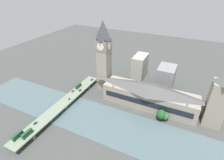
# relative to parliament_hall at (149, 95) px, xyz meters

# --- Properties ---
(ground_plane) EXTENTS (600.00, 600.00, 0.00)m
(ground_plane) POSITION_rel_parliament_hall_xyz_m (-15.36, 8.00, -13.33)
(ground_plane) COLOR #424442
(river_water) EXTENTS (48.23, 360.00, 0.30)m
(river_water) POSITION_rel_parliament_hall_xyz_m (-45.48, 8.00, -13.18)
(river_water) COLOR #4C6066
(river_water) RESTS_ON ground_plane
(parliament_hall) EXTENTS (25.19, 100.12, 26.85)m
(parliament_hall) POSITION_rel_parliament_hall_xyz_m (0.00, 0.00, 0.00)
(parliament_hall) COLOR gray
(parliament_hall) RESTS_ON ground_plane
(clock_tower) EXTENTS (15.12, 15.12, 84.70)m
(clock_tower) POSITION_rel_parliament_hall_xyz_m (11.09, 60.99, 31.73)
(clock_tower) COLOR gray
(clock_tower) RESTS_ON ground_plane
(victoria_tower) EXTENTS (16.28, 16.28, 57.15)m
(victoria_tower) POSITION_rel_parliament_hall_xyz_m (0.05, -62.20, 13.25)
(victoria_tower) COLOR gray
(victoria_tower) RESTS_ON ground_plane
(road_bridge) EXTENTS (128.46, 13.72, 5.94)m
(road_bridge) POSITION_rel_parliament_hall_xyz_m (-45.48, 82.79, -8.55)
(road_bridge) COLOR #5D6A59
(road_bridge) RESTS_ON ground_plane
(double_decker_bus_lead) EXTENTS (10.08, 2.60, 4.57)m
(double_decker_bus_lead) POSITION_rel_parliament_hall_xyz_m (-98.42, 85.91, -4.87)
(double_decker_bus_lead) COLOR #235B33
(double_decker_bus_lead) RESTS_ON road_bridge
(double_decker_bus_mid) EXTENTS (10.30, 2.65, 4.62)m
(double_decker_bus_mid) POSITION_rel_parliament_hall_xyz_m (-93.45, 80.35, -4.83)
(double_decker_bus_mid) COLOR #235B33
(double_decker_bus_mid) RESTS_ON road_bridge
(double_decker_bus_rear) EXTENTS (10.18, 2.60, 4.73)m
(double_decker_bus_rear) POSITION_rel_parliament_hall_xyz_m (-11.30, 85.66, -4.78)
(double_decker_bus_rear) COLOR #235B33
(double_decker_bus_rear) RESTS_ON road_bridge
(car_northbound_lead) EXTENTS (4.68, 1.77, 1.49)m
(car_northbound_lead) POSITION_rel_parliament_hall_xyz_m (-36.27, 80.16, -6.66)
(car_northbound_lead) COLOR silver
(car_northbound_lead) RESTS_ON road_bridge
(car_northbound_mid) EXTENTS (4.23, 1.89, 1.31)m
(car_northbound_mid) POSITION_rel_parliament_hall_xyz_m (-80.11, 85.31, -6.73)
(car_northbound_mid) COLOR #2D5638
(car_northbound_mid) RESTS_ON road_bridge
(car_northbound_tail) EXTENTS (4.71, 1.92, 1.52)m
(car_northbound_tail) POSITION_rel_parliament_hall_xyz_m (-21.90, 86.30, -6.64)
(car_northbound_tail) COLOR slate
(car_northbound_tail) RESTS_ON road_bridge
(car_southbound_lead) EXTENTS (4.60, 1.78, 1.41)m
(car_southbound_lead) POSITION_rel_parliament_hall_xyz_m (11.42, 80.21, -6.68)
(car_southbound_lead) COLOR navy
(car_southbound_lead) RESTS_ON road_bridge
(car_southbound_mid) EXTENTS (4.35, 1.92, 1.42)m
(car_southbound_mid) POSITION_rel_parliament_hall_xyz_m (-16.30, 79.58, -6.69)
(car_southbound_mid) COLOR maroon
(car_southbound_mid) RESTS_ON road_bridge
(city_block_west) EXTENTS (29.12, 15.53, 34.44)m
(city_block_west) POSITION_rel_parliament_hall_xyz_m (53.45, 28.66, 3.89)
(city_block_west) COLOR #A39E93
(city_block_west) RESTS_ON ground_plane
(city_block_center) EXTENTS (28.15, 20.52, 28.34)m
(city_block_center) POSITION_rel_parliament_hall_xyz_m (47.24, -8.39, 0.84)
(city_block_center) COLOR gray
(city_block_center) RESTS_ON ground_plane
(tree_embankment_near) EXTENTS (7.93, 7.93, 10.20)m
(tree_embankment_near) POSITION_rel_parliament_hall_xyz_m (-16.89, -21.12, -7.10)
(tree_embankment_near) COLOR brown
(tree_embankment_near) RESTS_ON ground_plane
(tree_embankment_mid) EXTENTS (9.65, 9.65, 12.20)m
(tree_embankment_mid) POSITION_rel_parliament_hall_xyz_m (-17.93, -17.63, -5.96)
(tree_embankment_mid) COLOR brown
(tree_embankment_mid) RESTS_ON ground_plane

